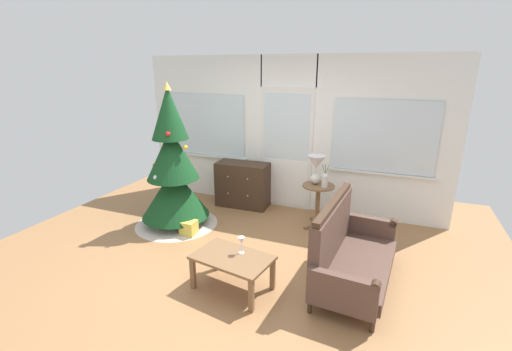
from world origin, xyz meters
TOP-DOWN VIEW (x-y plane):
  - ground_plane at (0.00, 0.00)m, footprint 6.76×6.76m
  - back_wall_with_door at (0.00, 2.08)m, footprint 5.20×0.14m
  - christmas_tree at (-1.36, 0.71)m, footprint 1.27×1.27m
  - dresser_cabinet at (-0.70, 1.79)m, footprint 0.91×0.46m
  - settee_sofa at (1.32, 0.14)m, footprint 0.83×1.60m
  - side_table at (0.70, 1.46)m, footprint 0.50×0.48m
  - table_lamp at (0.64, 1.50)m, footprint 0.28×0.28m
  - flower_vase at (0.80, 1.40)m, footprint 0.11×0.10m
  - coffee_table at (0.19, -0.48)m, footprint 0.91×0.65m
  - wine_glass at (0.25, -0.38)m, footprint 0.08×0.08m
  - gift_box at (-0.97, 0.45)m, footprint 0.22×0.20m

SIDE VIEW (x-z plane):
  - ground_plane at x=0.00m, z-range 0.00..0.00m
  - gift_box at x=-0.97m, z-range 0.00..0.22m
  - coffee_table at x=0.19m, z-range 0.14..0.54m
  - settee_sofa at x=1.32m, z-range -0.10..0.86m
  - dresser_cabinet at x=-0.70m, z-range 0.00..0.78m
  - side_table at x=0.70m, z-range 0.14..0.80m
  - wine_glass at x=0.25m, z-range 0.44..0.64m
  - flower_vase at x=0.80m, z-range 0.60..0.95m
  - christmas_tree at x=-1.36m, z-range -0.28..1.89m
  - table_lamp at x=0.64m, z-range 0.73..1.17m
  - back_wall_with_door at x=0.00m, z-range 0.00..2.55m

